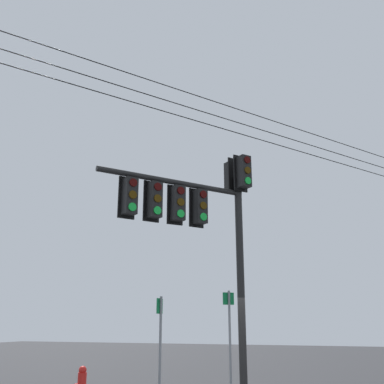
{
  "coord_description": "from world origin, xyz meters",
  "views": [
    {
      "loc": [
        -2.39,
        11.13,
        1.88
      ],
      "look_at": [
        1.18,
        0.43,
        5.16
      ],
      "focal_mm": 42.13,
      "sensor_mm": 36.0,
      "label": 1
    }
  ],
  "objects": [
    {
      "name": "overhead_wire_span",
      "position": [
        0.74,
        -0.05,
        7.56
      ],
      "size": [
        11.65,
        14.71,
        0.99
      ],
      "color": "black"
    },
    {
      "name": "signal_mast_assembly",
      "position": [
        0.98,
        0.17,
        4.61
      ],
      "size": [
        3.15,
        3.59,
        6.41
      ],
      "color": "black",
      "rests_on": "ground"
    },
    {
      "name": "route_sign_primary",
      "position": [
        2.27,
        -0.21,
        1.53
      ],
      "size": [
        0.11,
        0.29,
        2.55
      ],
      "color": "slate",
      "rests_on": "ground"
    },
    {
      "name": "fire_hydrant",
      "position": [
        4.19,
        0.31,
        0.4
      ],
      "size": [
        0.25,
        0.3,
        0.81
      ],
      "color": "red",
      "rests_on": "ground"
    },
    {
      "name": "route_sign_secondary",
      "position": [
        0.9,
        -2.17,
        1.69
      ],
      "size": [
        0.29,
        0.27,
        2.79
      ],
      "color": "slate",
      "rests_on": "ground"
    }
  ]
}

